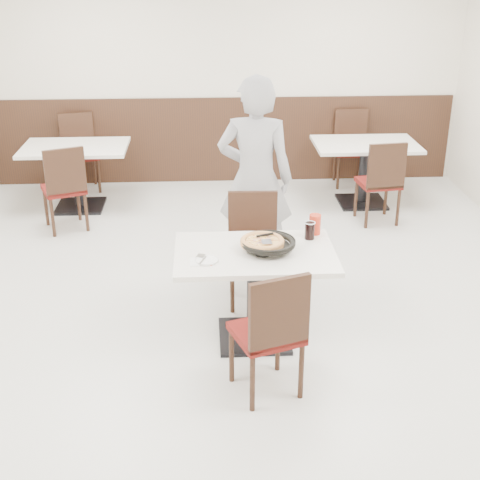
{
  "coord_description": "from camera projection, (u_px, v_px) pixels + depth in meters",
  "views": [
    {
      "loc": [
        -0.27,
        -4.99,
        2.82
      ],
      "look_at": [
        -0.01,
        -0.3,
        0.78
      ],
      "focal_mm": 50.0,
      "sensor_mm": 36.0,
      "label": 1
    }
  ],
  "objects": [
    {
      "name": "floor",
      "position": [
        239.0,
        309.0,
        5.7
      ],
      "size": [
        7.0,
        7.0,
        0.0
      ],
      "primitive_type": "plane",
      "color": "beige",
      "rests_on": "ground"
    },
    {
      "name": "bg_table_left",
      "position": [
        78.0,
        177.0,
        7.81
      ],
      "size": [
        1.28,
        0.93,
        0.75
      ],
      "primitive_type": null,
      "rotation": [
        0.0,
        0.0,
        0.11
      ],
      "color": "white",
      "rests_on": "floor"
    },
    {
      "name": "fork",
      "position": [
        203.0,
        260.0,
        4.8
      ],
      "size": [
        0.06,
        0.14,
        0.0
      ],
      "primitive_type": "cube",
      "rotation": [
        0.0,
        0.0,
        -0.35
      ],
      "color": "silver",
      "rests_on": "side_plate"
    },
    {
      "name": "bg_chair_right_near",
      "position": [
        379.0,
        181.0,
        7.37
      ],
      "size": [
        0.47,
        0.47,
        0.95
      ],
      "primitive_type": null,
      "rotation": [
        0.0,
        0.0,
        0.12
      ],
      "color": "black",
      "rests_on": "floor"
    },
    {
      "name": "bg_table_right",
      "position": [
        364.0,
        174.0,
        7.94
      ],
      "size": [
        1.27,
        0.91,
        0.75
      ],
      "primitive_type": null,
      "rotation": [
        0.0,
        0.0,
        0.09
      ],
      "color": "white",
      "rests_on": "floor"
    },
    {
      "name": "wainscot_back",
      "position": [
        225.0,
        140.0,
        8.67
      ],
      "size": [
        5.9,
        0.03,
        1.1
      ],
      "primitive_type": "cube",
      "color": "black",
      "rests_on": "floor"
    },
    {
      "name": "wall_back",
      "position": [
        224.0,
        73.0,
        8.35
      ],
      "size": [
        6.0,
        0.04,
        2.8
      ],
      "primitive_type": "cube",
      "color": "beige",
      "rests_on": "floor"
    },
    {
      "name": "napkin",
      "position": [
        200.0,
        262.0,
        4.82
      ],
      "size": [
        0.14,
        0.14,
        0.0
      ],
      "primitive_type": "cube",
      "rotation": [
        0.0,
        0.0,
        0.0
      ],
      "color": "silver",
      "rests_on": "main_table"
    },
    {
      "name": "cola_glass",
      "position": [
        310.0,
        231.0,
        5.18
      ],
      "size": [
        0.09,
        0.09,
        0.13
      ],
      "primitive_type": "cylinder",
      "rotation": [
        0.0,
        0.0,
        -0.14
      ],
      "color": "black",
      "rests_on": "main_table"
    },
    {
      "name": "pizza",
      "position": [
        262.0,
        243.0,
        4.98
      ],
      "size": [
        0.37,
        0.37,
        0.02
      ],
      "primitive_type": "cylinder",
      "rotation": [
        0.0,
        0.0,
        -0.14
      ],
      "color": "#DD9A56",
      "rests_on": "pizza_pan"
    },
    {
      "name": "bg_chair_left_near",
      "position": [
        63.0,
        187.0,
        7.18
      ],
      "size": [
        0.55,
        0.55,
        0.95
      ],
      "primitive_type": null,
      "rotation": [
        0.0,
        0.0,
        0.39
      ],
      "color": "black",
      "rests_on": "floor"
    },
    {
      "name": "chair_near",
      "position": [
        266.0,
        330.0,
        4.48
      ],
      "size": [
        0.54,
        0.54,
        0.95
      ],
      "primitive_type": null,
      "rotation": [
        0.0,
        0.0,
        0.34
      ],
      "color": "black",
      "rests_on": "floor"
    },
    {
      "name": "pizza_pan",
      "position": [
        268.0,
        246.0,
        4.98
      ],
      "size": [
        0.37,
        0.37,
        0.01
      ],
      "primitive_type": "cylinder",
      "rotation": [
        0.0,
        0.0,
        -0.14
      ],
      "color": "black",
      "rests_on": "trivet"
    },
    {
      "name": "main_table",
      "position": [
        255.0,
        296.0,
        5.14
      ],
      "size": [
        1.3,
        0.96,
        0.75
      ],
      "primitive_type": null,
      "rotation": [
        0.0,
        0.0,
        -0.14
      ],
      "color": "white",
      "rests_on": "floor"
    },
    {
      "name": "bg_chair_right_far",
      "position": [
        352.0,
        149.0,
        8.54
      ],
      "size": [
        0.44,
        0.44,
        0.95
      ],
      "primitive_type": null,
      "rotation": [
        0.0,
        0.0,
        3.09
      ],
      "color": "black",
      "rests_on": "floor"
    },
    {
      "name": "chair_far",
      "position": [
        253.0,
        252.0,
        5.64
      ],
      "size": [
        0.43,
        0.43,
        0.95
      ],
      "primitive_type": null,
      "rotation": [
        0.0,
        0.0,
        3.11
      ],
      "color": "black",
      "rests_on": "floor"
    },
    {
      "name": "pizza_server",
      "position": [
        267.0,
        242.0,
        4.92
      ],
      "size": [
        0.08,
        0.1,
        0.0
      ],
      "primitive_type": "cube",
      "rotation": [
        0.0,
        0.0,
        0.04
      ],
      "color": "silver",
      "rests_on": "pizza"
    },
    {
      "name": "trivet",
      "position": [
        263.0,
        252.0,
        4.93
      ],
      "size": [
        0.13,
        0.13,
        0.04
      ],
      "primitive_type": "cylinder",
      "rotation": [
        0.0,
        0.0,
        -0.14
      ],
      "color": "black",
      "rests_on": "main_table"
    },
    {
      "name": "diner_person",
      "position": [
        255.0,
        179.0,
        5.98
      ],
      "size": [
        0.75,
        0.56,
        1.86
      ],
      "primitive_type": "imported",
      "rotation": [
        0.0,
        0.0,
        2.97
      ],
      "color": "#A8A8AD",
      "rests_on": "floor"
    },
    {
      "name": "bg_chair_left_far",
      "position": [
        80.0,
        154.0,
        8.35
      ],
      "size": [
        0.52,
        0.52,
        0.95
      ],
      "primitive_type": null,
      "rotation": [
        0.0,
        0.0,
        3.44
      ],
      "color": "black",
      "rests_on": "floor"
    },
    {
      "name": "red_cup",
      "position": [
        315.0,
        224.0,
        5.27
      ],
      "size": [
        0.1,
        0.1,
        0.16
      ],
      "primitive_type": "cylinder",
      "rotation": [
        0.0,
        0.0,
        -0.14
      ],
      "color": "red",
      "rests_on": "main_table"
    },
    {
      "name": "side_plate",
      "position": [
        207.0,
        260.0,
        4.82
      ],
      "size": [
        0.18,
        0.18,
        0.01
      ],
      "primitive_type": "cylinder",
      "rotation": [
        0.0,
        0.0,
        -0.14
      ],
      "color": "white",
      "rests_on": "napkin"
    }
  ]
}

